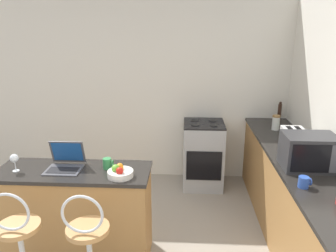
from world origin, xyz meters
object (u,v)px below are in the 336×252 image
mug_blue (304,182)px  pepper_mill (280,112)px  microwave (309,152)px  bar_stool_far (89,251)px  bar_stool_near (21,249)px  mug_green (108,163)px  wine_glass_tall (14,159)px  toaster (294,137)px  fruit_bowl (120,172)px  stove_range (203,155)px  storage_jar (276,122)px  laptop (65,162)px

mug_blue → pepper_mill: bearing=80.9°
microwave → bar_stool_far: bearing=-158.9°
bar_stool_near → mug_green: (0.59, 0.60, 0.49)m
wine_glass_tall → mug_green: wine_glass_tall is taller
toaster → fruit_bowl: 1.96m
microwave → stove_range: (-0.89, 1.41, -0.62)m
bar_stool_near → fruit_bowl: bearing=31.0°
toaster → microwave: bearing=-94.5°
toaster → wine_glass_tall: toaster is taller
pepper_mill → storage_jar: pepper_mill is taller
mug_green → storage_jar: bearing=34.8°
pepper_mill → wine_glass_tall: 3.35m
pepper_mill → mug_green: pepper_mill is taller
bar_stool_near → toaster: (2.49, 1.31, 0.54)m
pepper_mill → storage_jar: size_ratio=1.45×
fruit_bowl → wine_glass_tall: bearing=176.6°
mug_blue → fruit_bowl: (-1.54, 0.11, -0.01)m
stove_range → mug_blue: mug_blue is taller
storage_jar → pepper_mill: bearing=69.8°
storage_jar → mug_green: bearing=-145.2°
microwave → fruit_bowl: (-1.71, -0.28, -0.12)m
bar_stool_far → laptop: 0.86m
mug_blue → wine_glass_tall: (-2.52, 0.17, 0.07)m
bar_stool_far → mug_green: size_ratio=10.20×
microwave → toaster: bearing=85.5°
mug_green → mug_blue: bearing=-9.1°
laptop → microwave: size_ratio=0.68×
bar_stool_near → wine_glass_tall: (-0.23, 0.50, 0.56)m
bar_stool_near → microwave: (2.45, 0.73, 0.60)m
toaster → pepper_mill: (0.11, 0.99, 0.03)m
stove_range → mug_green: mug_green is taller
microwave → pepper_mill: 1.58m
laptop → wine_glass_tall: (-0.43, -0.09, 0.06)m
toaster → fruit_bowl: toaster is taller
laptop → microwave: bearing=3.4°
bar_stool_near → mug_green: size_ratio=10.20×
bar_stool_far → toaster: bearing=34.0°
toaster → stove_range: 1.37m
laptop → fruit_bowl: (0.54, -0.15, -0.02)m
bar_stool_far → pepper_mill: (2.04, 2.30, 0.57)m
bar_stool_far → storage_jar: size_ratio=5.46×
microwave → mug_blue: 0.44m
fruit_bowl → pepper_mill: bearing=44.9°
fruit_bowl → storage_jar: bearing=40.3°
microwave → stove_range: microwave is taller
bar_stool_near → fruit_bowl: fruit_bowl is taller
laptop → toaster: (2.30, 0.71, 0.04)m
bar_stool_near → mug_blue: bar_stool_near is taller
laptop → stove_range: (1.36, 1.54, -0.52)m
stove_range → wine_glass_tall: size_ratio=5.67×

